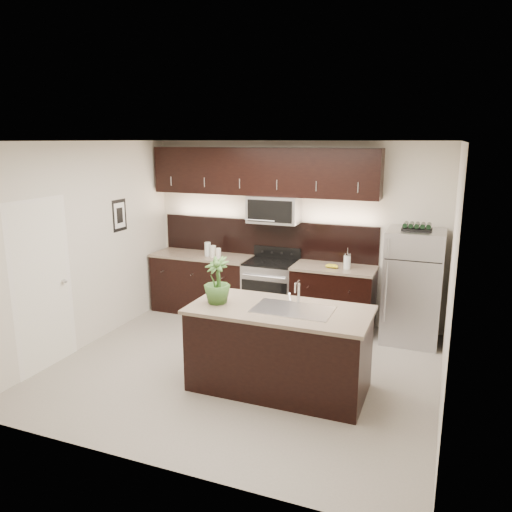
# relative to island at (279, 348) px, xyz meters

# --- Properties ---
(ground) EXTENTS (4.50, 4.50, 0.00)m
(ground) POSITION_rel_island_xyz_m (-0.56, 0.30, -0.47)
(ground) COLOR gray
(ground) RESTS_ON ground
(room_walls) EXTENTS (4.52, 4.02, 2.71)m
(room_walls) POSITION_rel_island_xyz_m (-0.67, 0.27, 1.22)
(room_walls) COLOR beige
(room_walls) RESTS_ON ground
(counter_run) EXTENTS (3.51, 0.65, 0.94)m
(counter_run) POSITION_rel_island_xyz_m (-1.01, 1.99, -0.00)
(counter_run) COLOR black
(counter_run) RESTS_ON ground
(upper_fixtures) EXTENTS (3.49, 0.40, 1.66)m
(upper_fixtures) POSITION_rel_island_xyz_m (-0.99, 2.14, 1.67)
(upper_fixtures) COLOR black
(upper_fixtures) RESTS_ON counter_run
(island) EXTENTS (1.96, 0.96, 0.94)m
(island) POSITION_rel_island_xyz_m (0.00, 0.00, 0.00)
(island) COLOR black
(island) RESTS_ON ground
(sink_faucet) EXTENTS (0.84, 0.50, 0.28)m
(sink_faucet) POSITION_rel_island_xyz_m (0.15, 0.01, 0.48)
(sink_faucet) COLOR silver
(sink_faucet) RESTS_ON island
(refrigerator) EXTENTS (0.75, 0.67, 1.55)m
(refrigerator) POSITION_rel_island_xyz_m (1.24, 1.93, 0.30)
(refrigerator) COLOR #B2B2B7
(refrigerator) RESTS_ON ground
(wine_rack) EXTENTS (0.38, 0.24, 0.09)m
(wine_rack) POSITION_rel_island_xyz_m (1.24, 1.93, 1.12)
(wine_rack) COLOR black
(wine_rack) RESTS_ON refrigerator
(plant) EXTENTS (0.36, 0.36, 0.52)m
(plant) POSITION_rel_island_xyz_m (-0.70, -0.08, 0.73)
(plant) COLOR #355D25
(plant) RESTS_ON island
(canisters) EXTENTS (0.31, 0.16, 0.21)m
(canisters) POSITION_rel_island_xyz_m (-1.76, 1.92, 0.56)
(canisters) COLOR silver
(canisters) RESTS_ON counter_run
(french_press) EXTENTS (0.10, 0.10, 0.29)m
(french_press) POSITION_rel_island_xyz_m (0.34, 1.94, 0.58)
(french_press) COLOR silver
(french_press) RESTS_ON counter_run
(bananas) EXTENTS (0.19, 0.15, 0.06)m
(bananas) POSITION_rel_island_xyz_m (0.09, 1.91, 0.50)
(bananas) COLOR gold
(bananas) RESTS_ON counter_run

